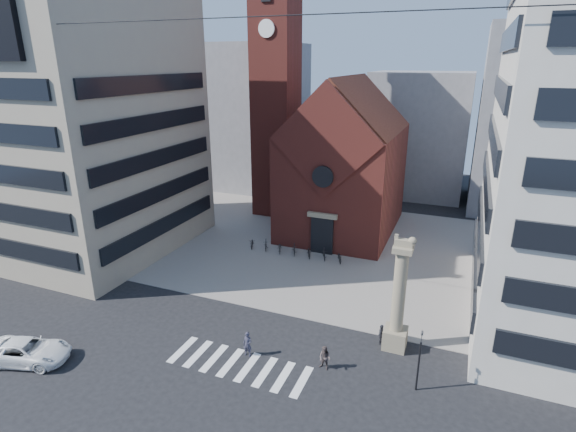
% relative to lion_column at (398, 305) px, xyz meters
% --- Properties ---
extents(ground, '(120.00, 120.00, 0.00)m').
position_rel_lion_column_xyz_m(ground, '(-10.01, -3.00, -3.46)').
color(ground, black).
rests_on(ground, ground).
extents(piazza, '(46.00, 30.00, 0.05)m').
position_rel_lion_column_xyz_m(piazza, '(-10.01, 16.00, -3.43)').
color(piazza, gray).
rests_on(piazza, ground).
extents(zebra_crossing, '(10.20, 3.20, 0.01)m').
position_rel_lion_column_xyz_m(zebra_crossing, '(-9.46, -6.00, -3.45)').
color(zebra_crossing, white).
rests_on(zebra_crossing, ground).
extents(church, '(12.00, 16.65, 18.00)m').
position_rel_lion_column_xyz_m(church, '(-10.01, 22.04, 4.53)').
color(church, maroon).
rests_on(church, ground).
extents(campanile, '(5.50, 5.50, 31.20)m').
position_rel_lion_column_xyz_m(campanile, '(-20.01, 25.00, 12.28)').
color(campanile, maroon).
rests_on(campanile, ground).
extents(building_left, '(18.00, 20.00, 26.00)m').
position_rel_lion_column_xyz_m(building_left, '(-34.01, 7.00, 9.54)').
color(building_left, gray).
rests_on(building_left, ground).
extents(bg_block_left, '(16.00, 14.00, 22.00)m').
position_rel_lion_column_xyz_m(bg_block_left, '(-30.01, 37.00, 7.54)').
color(bg_block_left, gray).
rests_on(bg_block_left, ground).
extents(bg_block_mid, '(14.00, 12.00, 18.00)m').
position_rel_lion_column_xyz_m(bg_block_mid, '(-4.01, 42.00, 5.54)').
color(bg_block_mid, gray).
rests_on(bg_block_mid, ground).
extents(bg_block_right, '(16.00, 14.00, 24.00)m').
position_rel_lion_column_xyz_m(bg_block_right, '(11.99, 39.00, 8.54)').
color(bg_block_right, gray).
rests_on(bg_block_right, ground).
extents(lion_column, '(1.63, 1.60, 8.68)m').
position_rel_lion_column_xyz_m(lion_column, '(0.00, 0.00, 0.00)').
color(lion_column, gray).
rests_on(lion_column, ground).
extents(traffic_light, '(0.13, 0.16, 4.30)m').
position_rel_lion_column_xyz_m(traffic_light, '(1.99, -4.00, -1.17)').
color(traffic_light, black).
rests_on(traffic_light, ground).
extents(white_car, '(6.24, 4.20, 1.59)m').
position_rel_lion_column_xyz_m(white_car, '(-23.08, -11.05, -2.66)').
color(white_car, white).
rests_on(white_car, ground).
extents(pedestrian_0, '(0.67, 0.44, 1.83)m').
position_rel_lion_column_xyz_m(pedestrian_0, '(-9.38, -4.83, -2.54)').
color(pedestrian_0, '#2B2A3B').
rests_on(pedestrian_0, ground).
extents(pedestrian_1, '(0.97, 0.84, 1.73)m').
position_rel_lion_column_xyz_m(pedestrian_1, '(-3.94, -4.22, -2.59)').
color(pedestrian_1, '#4E413E').
rests_on(pedestrian_1, ground).
extents(pedestrian_2, '(0.40, 0.93, 1.58)m').
position_rel_lion_column_xyz_m(pedestrian_2, '(-1.01, 0.00, -2.67)').
color(pedestrian_2, '#27282F').
rests_on(pedestrian_2, ground).
extents(scooter_0, '(1.35, 2.01, 1.00)m').
position_rel_lion_column_xyz_m(scooter_0, '(-17.57, 12.45, -2.91)').
color(scooter_0, black).
rests_on(scooter_0, piazza).
extents(scooter_1, '(1.20, 1.90, 1.11)m').
position_rel_lion_column_xyz_m(scooter_1, '(-15.91, 12.45, -2.85)').
color(scooter_1, black).
rests_on(scooter_1, piazza).
extents(scooter_2, '(1.35, 2.01, 1.00)m').
position_rel_lion_column_xyz_m(scooter_2, '(-14.25, 12.45, -2.91)').
color(scooter_2, black).
rests_on(scooter_2, piazza).
extents(scooter_3, '(1.20, 1.90, 1.11)m').
position_rel_lion_column_xyz_m(scooter_3, '(-12.59, 12.45, -2.85)').
color(scooter_3, black).
rests_on(scooter_3, piazza).
extents(scooter_4, '(1.35, 2.01, 1.00)m').
position_rel_lion_column_xyz_m(scooter_4, '(-10.93, 12.45, -2.91)').
color(scooter_4, black).
rests_on(scooter_4, piazza).
extents(scooter_5, '(1.20, 1.90, 1.11)m').
position_rel_lion_column_xyz_m(scooter_5, '(-9.28, 12.45, -2.85)').
color(scooter_5, black).
rests_on(scooter_5, piazza).
extents(scooter_6, '(1.35, 2.01, 1.00)m').
position_rel_lion_column_xyz_m(scooter_6, '(-7.62, 12.45, -2.91)').
color(scooter_6, black).
rests_on(scooter_6, piazza).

